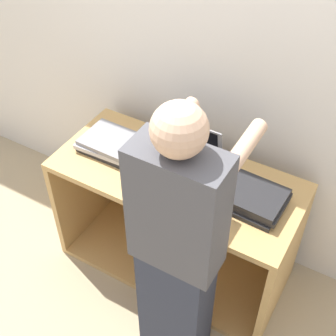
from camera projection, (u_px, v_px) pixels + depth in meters
ground_plane at (150, 297)px, 2.86m from camera, size 12.00×12.00×0.00m
wall_back at (215, 73)px, 2.50m from camera, size 8.00×0.05×2.40m
cart at (182, 214)px, 2.84m from camera, size 1.38×0.61×0.79m
laptop_open at (181, 161)px, 2.52m from camera, size 0.37×0.31×0.26m
laptop_stack_left at (115, 145)px, 2.64m from camera, size 0.40×0.26×0.08m
laptop_stack_right at (247, 196)px, 2.35m from camera, size 0.40×0.27×0.08m
person at (177, 251)px, 2.11m from camera, size 0.40×0.53×1.63m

